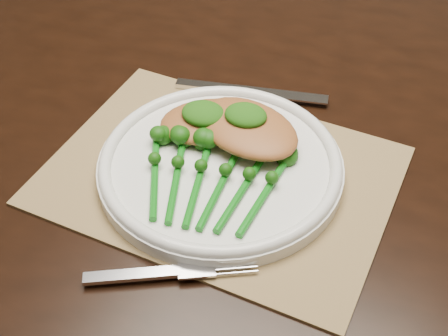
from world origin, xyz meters
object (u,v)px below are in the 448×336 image
(chicken_fillet_left, at_px, (210,121))
(dinner_plate, at_px, (220,164))
(broccolini_bundle, at_px, (209,185))
(dining_table, at_px, (251,254))
(placemat, at_px, (220,175))

(chicken_fillet_left, bearing_deg, dinner_plate, -87.37)
(chicken_fillet_left, bearing_deg, broccolini_bundle, -99.65)
(dining_table, bearing_deg, chicken_fillet_left, -104.40)
(chicken_fillet_left, height_order, broccolini_bundle, chicken_fillet_left)
(placemat, bearing_deg, chicken_fillet_left, 126.61)
(dinner_plate, relative_size, broccolini_bundle, 1.55)
(dining_table, relative_size, chicken_fillet_left, 13.49)
(placemat, relative_size, broccolini_bundle, 2.13)
(dinner_plate, bearing_deg, chicken_fillet_left, 123.82)
(dining_table, xyz_separation_m, chicken_fillet_left, (-0.02, -0.13, 0.41))
(placemat, relative_size, chicken_fillet_left, 3.24)
(dinner_plate, bearing_deg, placemat, -82.01)
(dining_table, xyz_separation_m, dinner_plate, (0.01, -0.18, 0.39))
(placemat, xyz_separation_m, chicken_fillet_left, (-0.03, 0.05, 0.03))
(dining_table, distance_m, broccolini_bundle, 0.46)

